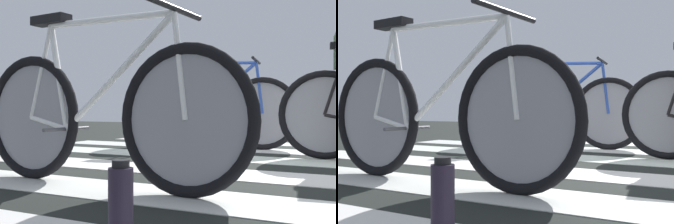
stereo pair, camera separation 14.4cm
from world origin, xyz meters
TOP-DOWN VIEW (x-y plane):
  - ground at (0.00, 0.00)m, footprint 18.00×14.00m
  - crosswalk_markings at (-0.05, -0.27)m, footprint 5.43×4.25m
  - bicycle_1_of_3 at (-0.78, -1.37)m, footprint 1.74×0.52m
  - bicycle_3_of_3 at (-1.01, 0.84)m, footprint 1.73×0.52m
  - water_bottle at (-0.17, -2.09)m, footprint 0.08×0.08m

SIDE VIEW (x-z plane):
  - ground at x=0.00m, z-range 0.00..0.02m
  - crosswalk_markings at x=-0.05m, z-range 0.02..0.02m
  - water_bottle at x=-0.17m, z-range 0.01..0.27m
  - bicycle_1_of_3 at x=-0.78m, z-range -0.06..0.87m
  - bicycle_3_of_3 at x=-1.01m, z-range -0.06..0.87m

